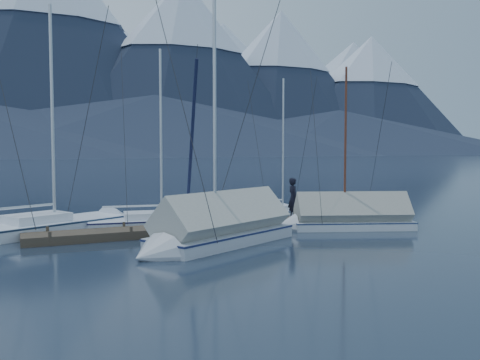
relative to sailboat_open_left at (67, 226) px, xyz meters
name	(u,v)px	position (x,y,z in m)	size (l,w,h in m)	color
ground	(260,236)	(7.09, -4.91, -0.19)	(1000.00, 1000.00, 0.00)	black
mountain_range	(31,70)	(11.21, 365.53, 58.47)	(877.00, 584.00, 150.50)	#475675
dock	(240,227)	(7.09, -2.91, -0.08)	(18.00, 1.50, 0.54)	#382D23
mooring_posts	(230,222)	(6.59, -2.91, 0.16)	(15.12, 1.52, 0.35)	#382D23
sailboat_open_left	(67,226)	(0.00, 0.00, 0.00)	(8.20, 5.65, 10.64)	white
sailboat_open_mid	(172,223)	(4.53, -0.94, -0.03)	(6.91, 3.06, 8.87)	silver
sailboat_open_right	(290,214)	(11.32, 0.02, -0.05)	(6.15, 2.58, 7.97)	white
sailboat_covered_near	(342,220)	(11.32, -4.62, 0.21)	(6.42, 3.84, 8.00)	silver
sailboat_covered_far	(212,233)	(4.55, -6.09, 0.31)	(7.39, 5.08, 10.07)	silver
person	(293,198)	(9.81, -2.90, 1.10)	(0.69, 0.45, 1.90)	black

